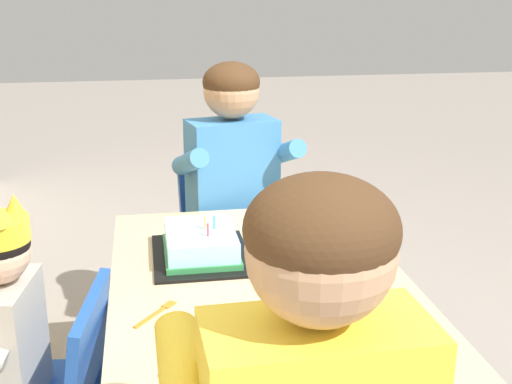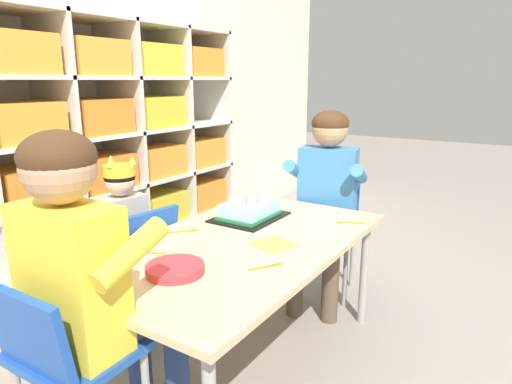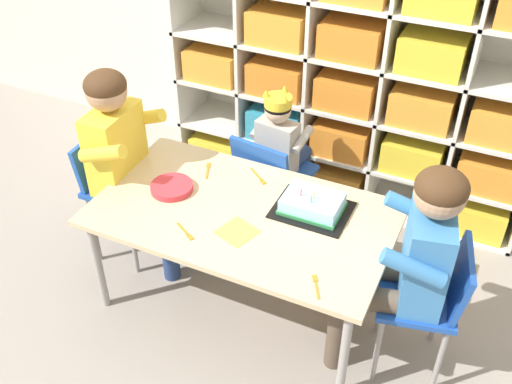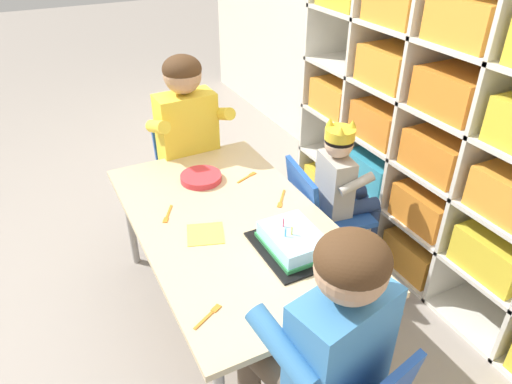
{
  "view_description": "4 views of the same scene",
  "coord_description": "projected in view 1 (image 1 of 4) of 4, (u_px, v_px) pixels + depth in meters",
  "views": [
    {
      "loc": [
        -1.45,
        0.27,
        1.27
      ],
      "look_at": [
        0.17,
        0.0,
        0.77
      ],
      "focal_mm": 47.33,
      "sensor_mm": 36.0,
      "label": 1
    },
    {
      "loc": [
        -1.36,
        -0.95,
        1.18
      ],
      "look_at": [
        0.08,
        -0.02,
        0.74
      ],
      "focal_mm": 31.04,
      "sensor_mm": 36.0,
      "label": 2
    },
    {
      "loc": [
        0.91,
        -1.83,
        2.23
      ],
      "look_at": [
        0.06,
        0.0,
        0.68
      ],
      "focal_mm": 42.2,
      "sensor_mm": 36.0,
      "label": 3
    },
    {
      "loc": [
        1.49,
        -0.63,
        1.71
      ],
      "look_at": [
        0.11,
        0.06,
        0.74
      ],
      "focal_mm": 33.33,
      "sensor_mm": 36.0,
      "label": 4
    }
  ],
  "objects": [
    {
      "name": "activity_table",
      "position": [
        267.0,
        312.0,
        1.63
      ],
      "size": [
        1.32,
        0.75,
        0.55
      ],
      "color": "#D1B789",
      "rests_on": "ground"
    },
    {
      "name": "fork_beside_plate_stack",
      "position": [
        185.0,
        370.0,
        1.31
      ],
      "size": [
        0.06,
        0.12,
        0.0
      ],
      "rotation": [
        0.0,
        0.0,
        5.11
      ],
      "color": "orange",
      "rests_on": "activity_table"
    },
    {
      "name": "fork_scattered_mid_table",
      "position": [
        379.0,
        319.0,
        1.51
      ],
      "size": [
        0.12,
        0.08,
        0.0
      ],
      "rotation": [
        0.0,
        0.0,
        2.61
      ],
      "color": "orange",
      "rests_on": "activity_table"
    },
    {
      "name": "classroom_chair_guest_side",
      "position": [
        228.0,
        230.0,
        2.46
      ],
      "size": [
        0.39,
        0.39,
        0.66
      ],
      "rotation": [
        0.0,
        0.0,
        -1.35
      ],
      "color": "#1E4CA8",
      "rests_on": "ground"
    },
    {
      "name": "paper_napkin_square",
      "position": [
        317.0,
        285.0,
        1.68
      ],
      "size": [
        0.18,
        0.18,
        0.0
      ],
      "primitive_type": "cube",
      "rotation": [
        0.0,
        0.0,
        -0.33
      ],
      "color": "#F4DB4C",
      "rests_on": "activity_table"
    },
    {
      "name": "birthday_cake_on_tray",
      "position": [
        201.0,
        246.0,
        1.85
      ],
      "size": [
        0.33,
        0.26,
        0.11
      ],
      "color": "black",
      "rests_on": "activity_table"
    },
    {
      "name": "guest_at_table_side",
      "position": [
        238.0,
        180.0,
        2.3
      ],
      "size": [
        0.46,
        0.45,
        1.03
      ],
      "rotation": [
        0.0,
        0.0,
        -1.35
      ],
      "color": "#3D7FBC",
      "rests_on": "ground"
    },
    {
      "name": "fork_at_table_front_edge",
      "position": [
        157.0,
        312.0,
        1.54
      ],
      "size": [
        0.12,
        0.1,
        0.0
      ],
      "rotation": [
        0.0,
        0.0,
        2.47
      ],
      "color": "orange",
      "rests_on": "activity_table"
    },
    {
      "name": "paper_plate_stack",
      "position": [
        299.0,
        374.0,
        1.27
      ],
      "size": [
        0.2,
        0.2,
        0.03
      ],
      "primitive_type": "cylinder",
      "color": "#DB333D",
      "rests_on": "activity_table"
    },
    {
      "name": "fork_near_child_seat",
      "position": [
        330.0,
        226.0,
        2.09
      ],
      "size": [
        0.07,
        0.12,
        0.0
      ],
      "rotation": [
        0.0,
        0.0,
        5.2
      ],
      "color": "orange",
      "rests_on": "activity_table"
    }
  ]
}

